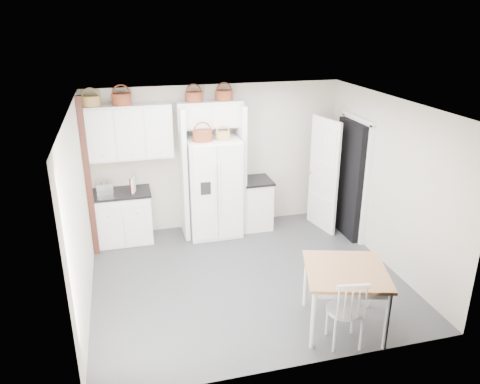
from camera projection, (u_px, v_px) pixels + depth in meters
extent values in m
plane|color=#424243|center=(246.00, 276.00, 7.08)|extent=(4.50, 4.50, 0.00)
plane|color=white|center=(247.00, 105.00, 6.15)|extent=(4.50, 4.50, 0.00)
plane|color=beige|center=(217.00, 157.00, 8.42)|extent=(4.50, 0.00, 4.50)
plane|color=beige|center=(80.00, 213.00, 6.08)|extent=(0.00, 4.00, 4.00)
plane|color=beige|center=(388.00, 183.00, 7.15)|extent=(0.00, 4.00, 4.00)
cube|color=white|center=(213.00, 187.00, 8.20)|extent=(0.90, 0.73, 1.75)
cube|color=white|center=(123.00, 218.00, 8.05)|extent=(0.94, 0.60, 0.87)
cube|color=white|center=(256.00, 204.00, 8.61)|extent=(0.50, 0.60, 0.88)
cube|color=brown|center=(344.00, 298.00, 5.83)|extent=(1.21, 1.21, 0.81)
cube|color=white|center=(345.00, 310.00, 5.51)|extent=(0.52, 0.48, 0.93)
cube|color=black|center=(121.00, 193.00, 7.89)|extent=(0.98, 0.64, 0.04)
cube|color=black|center=(256.00, 180.00, 8.45)|extent=(0.54, 0.64, 0.04)
cube|color=silver|center=(105.00, 189.00, 7.76)|extent=(0.28, 0.18, 0.18)
cube|color=#AB1328|center=(131.00, 186.00, 7.81)|extent=(0.05, 0.15, 0.22)
cube|color=beige|center=(133.00, 185.00, 7.81)|extent=(0.08, 0.17, 0.25)
cylinder|color=olive|center=(91.00, 101.00, 7.38)|extent=(0.29, 0.29, 0.16)
cylinder|color=brown|center=(122.00, 99.00, 7.48)|extent=(0.31, 0.31, 0.18)
cylinder|color=brown|center=(194.00, 97.00, 7.76)|extent=(0.29, 0.29, 0.16)
cylinder|color=brown|center=(224.00, 95.00, 7.89)|extent=(0.29, 0.29, 0.17)
cylinder|color=brown|center=(202.00, 136.00, 7.72)|extent=(0.33, 0.33, 0.17)
cylinder|color=olive|center=(223.00, 136.00, 7.81)|extent=(0.24, 0.24, 0.13)
cube|color=white|center=(129.00, 132.00, 7.70)|extent=(1.40, 0.34, 0.90)
cube|color=white|center=(210.00, 114.00, 7.94)|extent=(1.12, 0.34, 0.45)
cube|color=white|center=(183.00, 173.00, 8.05)|extent=(0.08, 0.60, 2.30)
cube|color=white|center=(240.00, 169.00, 8.29)|extent=(0.08, 0.60, 2.30)
cube|color=black|center=(88.00, 179.00, 7.31)|extent=(0.09, 0.09, 2.60)
cube|color=black|center=(351.00, 179.00, 8.13)|extent=(0.18, 0.85, 2.05)
cube|color=white|center=(324.00, 175.00, 8.34)|extent=(0.21, 0.79, 2.05)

